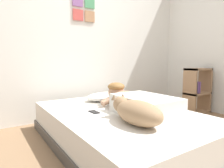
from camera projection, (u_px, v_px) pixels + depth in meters
ground_plane at (161, 155)px, 1.79m from camera, size 11.67×11.67×0.00m
back_wall at (83, 36)px, 3.03m from camera, size 3.84×0.12×2.50m
bed at (120, 127)px, 2.04m from camera, size 1.30×1.98×0.34m
pillow at (105, 96)px, 2.57m from camera, size 0.52×0.32×0.11m
person_lying at (136, 101)px, 2.00m from camera, size 0.43×0.92×0.27m
dog at (136, 111)px, 1.60m from camera, size 0.26×0.57×0.21m
coffee_cup at (111, 102)px, 2.31m from camera, size 0.12×0.09×0.07m
cell_phone at (94, 112)px, 1.97m from camera, size 0.07×0.14×0.01m
bookshelf at (197, 91)px, 3.21m from camera, size 0.45×0.24×0.75m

